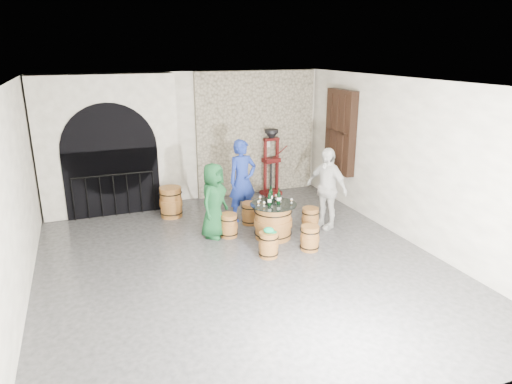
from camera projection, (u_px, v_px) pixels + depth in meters
name	position (u px, v px, depth m)	size (l,w,h in m)	color
ground	(242.00, 264.00, 8.25)	(8.00, 8.00, 0.00)	#2D2D2F
wall_back	(188.00, 138.00, 11.32)	(8.00, 8.00, 0.00)	white
wall_front	(384.00, 291.00, 4.21)	(8.00, 8.00, 0.00)	white
wall_left	(12.00, 203.00, 6.56)	(8.00, 8.00, 0.00)	white
wall_right	(409.00, 162.00, 8.96)	(8.00, 8.00, 0.00)	white
ceiling	(240.00, 83.00, 7.28)	(8.00, 8.00, 0.00)	beige
stone_facing_panel	(256.00, 134.00, 11.88)	(3.20, 0.12, 3.18)	tan
arched_opening	(109.00, 146.00, 10.44)	(3.10, 0.60, 3.19)	white
shuttered_window	(340.00, 132.00, 11.00)	(0.23, 1.10, 2.00)	black
barrel_table	(273.00, 221.00, 9.30)	(0.95, 0.95, 0.73)	#935A2A
barrel_stool_left	(229.00, 225.00, 9.39)	(0.38, 0.38, 0.49)	#935A2A
barrel_stool_far	(250.00, 213.00, 10.08)	(0.38, 0.38, 0.49)	#935A2A
barrel_stool_right	(310.00, 219.00, 9.74)	(0.38, 0.38, 0.49)	#935A2A
barrel_stool_near_right	(310.00, 238.00, 8.77)	(0.38, 0.38, 0.49)	#935A2A
barrel_stool_near_left	(269.00, 245.00, 8.48)	(0.38, 0.38, 0.49)	#935A2A
green_cap	(269.00, 230.00, 8.39)	(0.24, 0.19, 0.11)	#0D9257
person_green	(214.00, 201.00, 9.24)	(0.76, 0.50, 1.56)	#134522
person_blue	(242.00, 181.00, 10.12)	(0.67, 0.44, 1.84)	navy
person_white	(326.00, 188.00, 9.72)	(1.03, 0.43, 1.76)	silver
wine_bottle_left	(270.00, 199.00, 9.08)	(0.08, 0.08, 0.32)	black
wine_bottle_center	(279.00, 197.00, 9.17)	(0.08, 0.08, 0.32)	black
wine_bottle_right	(271.00, 195.00, 9.30)	(0.08, 0.08, 0.32)	black
tasting_glass_a	(264.00, 204.00, 9.04)	(0.05, 0.05, 0.10)	#B97224
tasting_glass_b	(280.00, 200.00, 9.30)	(0.05, 0.05, 0.10)	#B97224
tasting_glass_c	(260.00, 198.00, 9.38)	(0.05, 0.05, 0.10)	#B97224
tasting_glass_d	(276.00, 197.00, 9.47)	(0.05, 0.05, 0.10)	#B97224
tasting_glass_e	(292.00, 201.00, 9.23)	(0.05, 0.05, 0.10)	#B97224
tasting_glass_f	(258.00, 203.00, 9.09)	(0.05, 0.05, 0.10)	#B97224
side_barrel	(171.00, 202.00, 10.47)	(0.53, 0.53, 0.70)	#935A2A
corking_press	(271.00, 157.00, 11.87)	(0.74, 0.45, 1.74)	#4B0F0C
control_box	(266.00, 143.00, 11.97)	(0.18, 0.10, 0.22)	silver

